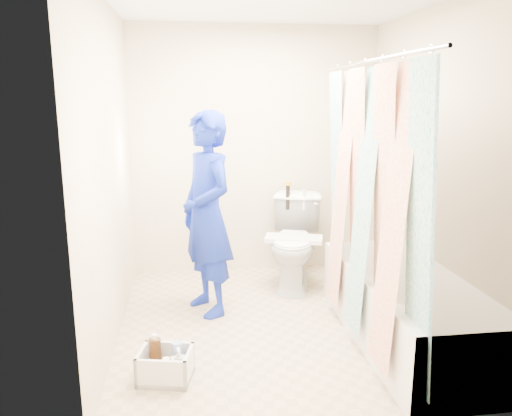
{
  "coord_description": "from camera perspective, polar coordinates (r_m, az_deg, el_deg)",
  "views": [
    {
      "loc": [
        -0.65,
        -3.56,
        1.72
      ],
      "look_at": [
        -0.12,
        0.31,
        0.85
      ],
      "focal_mm": 35.0,
      "sensor_mm": 36.0,
      "label": 1
    }
  ],
  "objects": [
    {
      "name": "floor",
      "position": [
        4.01,
        2.43,
        -12.94
      ],
      "size": [
        2.6,
        2.6,
        0.0
      ],
      "primitive_type": "plane",
      "color": "tan",
      "rests_on": "ground"
    },
    {
      "name": "wall_back",
      "position": [
        4.93,
        -0.1,
        6.45
      ],
      "size": [
        2.4,
        0.02,
        2.4
      ],
      "primitive_type": "cube",
      "color": "#C4B397",
      "rests_on": "ground"
    },
    {
      "name": "wall_front",
      "position": [
        2.41,
        8.1,
        -0.15
      ],
      "size": [
        2.4,
        0.02,
        2.4
      ],
      "primitive_type": "cube",
      "color": "#C4B397",
      "rests_on": "ground"
    },
    {
      "name": "wall_left",
      "position": [
        3.64,
        -16.37,
        3.77
      ],
      "size": [
        0.02,
        2.6,
        2.4
      ],
      "primitive_type": "cube",
      "color": "#C4B397",
      "rests_on": "ground"
    },
    {
      "name": "wall_right",
      "position": [
        4.04,
        19.63,
        4.38
      ],
      "size": [
        0.02,
        2.6,
        2.4
      ],
      "primitive_type": "cube",
      "color": "#C4B397",
      "rests_on": "ground"
    },
    {
      "name": "bathtub",
      "position": [
        3.77,
        16.72,
        -10.75
      ],
      "size": [
        0.7,
        1.75,
        0.5
      ],
      "color": "white",
      "rests_on": "ground"
    },
    {
      "name": "curtain_rod",
      "position": [
        3.35,
        13.24,
        16.1
      ],
      "size": [
        0.02,
        1.9,
        0.02
      ],
      "primitive_type": "cylinder",
      "rotation": [
        1.57,
        0.0,
        0.0
      ],
      "color": "silver",
      "rests_on": "wall_back"
    },
    {
      "name": "shower_curtain",
      "position": [
        3.42,
        12.46,
        0.37
      ],
      "size": [
        0.06,
        1.75,
        1.8
      ],
      "primitive_type": "cube",
      "color": "white",
      "rests_on": "curtain_rod"
    },
    {
      "name": "toilet",
      "position": [
        4.63,
        4.44,
        -3.92
      ],
      "size": [
        0.67,
        0.91,
        0.83
      ],
      "primitive_type": "imported",
      "rotation": [
        0.0,
        0.0,
        -0.28
      ],
      "color": "white",
      "rests_on": "ground"
    },
    {
      "name": "tank_lid",
      "position": [
        4.49,
        4.33,
        -3.52
      ],
      "size": [
        0.55,
        0.35,
        0.04
      ],
      "primitive_type": "cube",
      "rotation": [
        0.0,
        0.0,
        -0.28
      ],
      "color": "white",
      "rests_on": "toilet"
    },
    {
      "name": "tank_internals",
      "position": [
        4.76,
        4.15,
        1.49
      ],
      "size": [
        0.2,
        0.09,
        0.27
      ],
      "color": "black",
      "rests_on": "toilet"
    },
    {
      "name": "plumber",
      "position": [
        3.97,
        -5.63,
        -0.74
      ],
      "size": [
        0.61,
        0.7,
        1.63
      ],
      "primitive_type": "imported",
      "rotation": [
        0.0,
        0.0,
        -1.13
      ],
      "color": "#0F2C9C",
      "rests_on": "ground"
    },
    {
      "name": "cleaning_caddy",
      "position": [
        3.3,
        -10.13,
        -17.35
      ],
      "size": [
        0.37,
        0.32,
        0.25
      ],
      "rotation": [
        0.0,
        0.0,
        -0.21
      ],
      "color": "silver",
      "rests_on": "ground"
    }
  ]
}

